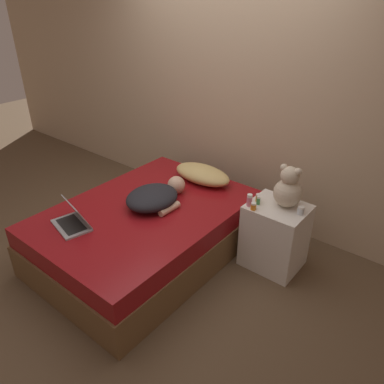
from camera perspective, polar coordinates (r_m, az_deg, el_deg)
ground_plane at (r=3.57m, az=-6.72°, el=-9.19°), size 12.00×12.00×0.00m
wall_back at (r=3.86m, az=5.50°, el=15.44°), size 8.00×0.06×2.60m
bed at (r=3.43m, az=-6.95°, el=-6.01°), size 1.34×1.89×0.49m
nightstand at (r=3.33m, az=12.50°, el=-6.55°), size 0.48×0.41×0.59m
pillow at (r=3.68m, az=1.57°, el=2.73°), size 0.61×0.32×0.16m
person_lying at (r=3.31m, az=-5.59°, el=-0.65°), size 0.43×0.64×0.16m
laptop at (r=3.17m, az=-17.62°, el=-4.12°), size 0.38×0.30×0.22m
teddy_bear at (r=3.13m, az=14.45°, el=0.48°), size 0.23×0.23×0.36m
bottle_pink at (r=3.11m, az=8.75°, el=-1.24°), size 0.05×0.05×0.10m
bottle_clear at (r=3.10m, az=16.26°, el=-2.68°), size 0.06×0.06×0.07m
bottle_orange at (r=3.07m, az=9.35°, el=-2.16°), size 0.05×0.05×0.06m
bottle_green at (r=3.15m, az=10.07°, el=-1.26°), size 0.03×0.03×0.07m
bottle_amber at (r=3.19m, az=9.99°, el=-0.87°), size 0.04×0.04×0.07m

